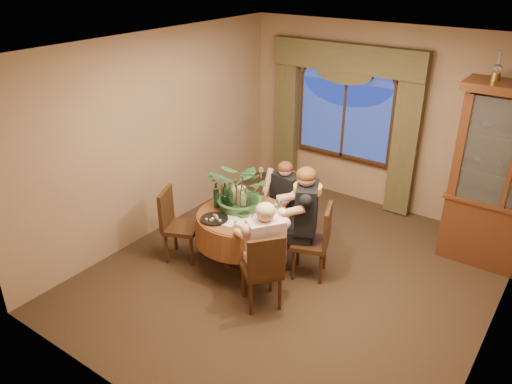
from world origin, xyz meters
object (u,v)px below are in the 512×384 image
Objects in this scene: olive_bowl at (244,215)px; wine_bottle_0 at (216,196)px; wine_bottle_1 at (233,195)px; person_back at (285,202)px; wine_bottle_5 at (235,193)px; wine_bottle_2 at (230,198)px; chair_back at (288,210)px; dining_table at (243,239)px; wine_bottle_4 at (223,192)px; oil_lamp_left at (498,66)px; chair_right at (261,268)px; chair_front_left at (182,226)px; centerpiece_plant at (242,166)px; person_scarf at (306,221)px; china_cabinet at (510,181)px; wine_bottle_3 at (225,195)px; stoneware_vase at (241,197)px; person_pink at (266,255)px; chair_back_right at (310,241)px.

olive_bowl is 0.44× the size of wine_bottle_0.
person_back is at bearing 65.90° from wine_bottle_1.
wine_bottle_2 is at bearing -73.94° from wine_bottle_5.
chair_back is at bearing 61.71° from wine_bottle_5.
person_back is (-0.03, -0.04, 0.12)m from chair_back.
dining_table is 3.75× the size of wine_bottle_4.
oil_lamp_left reaches higher than chair_back.
person_back is at bearing 60.67° from chair_right.
chair_back is (-2.08, -1.07, -2.03)m from oil_lamp_left.
centerpiece_plant is at bearing 100.21° from chair_front_left.
wine_bottle_2 is (-0.89, -0.36, 0.20)m from person_scarf.
person_back is (-2.52, -1.11, -0.57)m from china_cabinet.
wine_bottle_5 is at bearing 66.78° from wine_bottle_3.
wine_bottle_0 is (-0.52, -0.90, 0.44)m from chair_back.
person_scarf reaches higher than person_back.
dining_table is 1.29× the size of centerpiece_plant.
centerpiece_plant is at bearing 82.08° from chair_back.
chair_right reaches higher than dining_table.
person_scarf is (1.46, 0.67, 0.23)m from chair_front_left.
china_cabinet reaches higher than olive_bowl.
chair_front_left is 3.35× the size of stoneware_vase.
chair_back is 0.13m from person_back.
person_pink is at bearing -27.19° from wine_bottle_3.
oil_lamp_left is at bearing 37.39° from stoneware_vase.
centerpiece_plant is 2.91× the size of wine_bottle_5.
chair_right is at bearing -179.18° from person_pink.
wine_bottle_2 is (-2.82, -1.93, -0.26)m from china_cabinet.
china_cabinet is 4.12m from chair_front_left.
oil_lamp_left is at bearing 5.95° from chair_right.
olive_bowl is (-2.58, -1.97, -0.40)m from china_cabinet.
stoneware_vase is 0.87× the size of wine_bottle_1.
chair_front_left is 2.91× the size of wine_bottle_1.
wine_bottle_2 is at bearing 97.18° from person_pink.
wine_bottle_0 reaches higher than dining_table.
stoneware_vase is at bearing -146.94° from china_cabinet.
person_scarf reaches higher than chair_front_left.
person_scarf reaches higher than wine_bottle_5.
person_pink reaches higher than wine_bottle_0.
chair_front_left is 0.75× the size of person_pink.
chair_right is 3.35× the size of stoneware_vase.
wine_bottle_1 is 0.07m from wine_bottle_5.
wine_bottle_3 is at bearing 163.07° from wine_bottle_2.
chair_right is 1.00× the size of chair_front_left.
chair_back_right is (0.16, 0.82, 0.00)m from chair_right.
china_cabinet reaches higher than centerpiece_plant.
person_pink is at bearing -35.55° from dining_table.
wine_bottle_5 is at bearing 91.52° from chair_right.
dining_table is at bearing 136.04° from olive_bowl.
wine_bottle_3 is at bearing 71.40° from person_back.
person_pink is at bearing 149.99° from chair_back_right.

